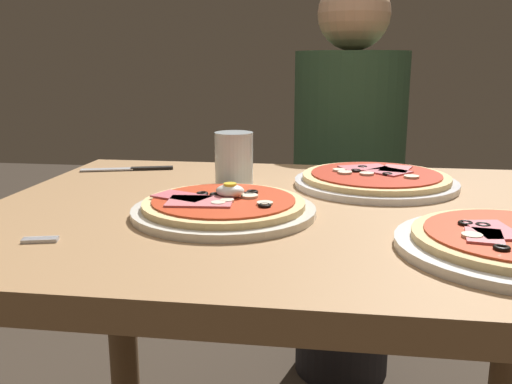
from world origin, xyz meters
TOP-DOWN VIEW (x-y plane):
  - dining_table at (0.00, 0.00)m, footprint 1.02×0.76m
  - pizza_foreground at (-0.11, -0.06)m, footprint 0.28×0.28m
  - pizza_across_right at (0.13, 0.18)m, footprint 0.30×0.30m
  - water_glass_near at (-0.13, 0.14)m, footprint 0.07×0.07m
  - knife at (-0.38, 0.26)m, footprint 0.19×0.07m
  - diner_person at (0.09, 0.75)m, footprint 0.32×0.32m

SIDE VIEW (x-z plane):
  - diner_person at x=0.09m, z-range -0.03..1.15m
  - dining_table at x=0.00m, z-range 0.23..0.96m
  - knife at x=-0.38m, z-range 0.72..0.73m
  - pizza_across_right at x=0.13m, z-range 0.72..0.75m
  - pizza_foreground at x=-0.11m, z-range 0.71..0.76m
  - water_glass_near at x=-0.13m, z-range 0.72..0.82m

